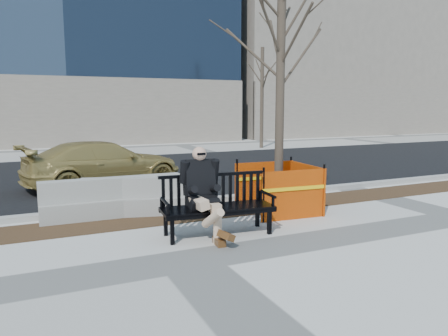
{
  "coord_description": "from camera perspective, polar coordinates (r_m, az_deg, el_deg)",
  "views": [
    {
      "loc": [
        -2.11,
        -5.99,
        2.37
      ],
      "look_at": [
        1.35,
        1.61,
        1.15
      ],
      "focal_mm": 34.3,
      "sensor_mm": 36.0,
      "label": 1
    }
  ],
  "objects": [
    {
      "name": "jersey_barrier_right",
      "position": [
        9.61,
        -9.72,
        -6.06
      ],
      "size": [
        2.98,
        1.28,
        0.84
      ],
      "primitive_type": null,
      "rotation": [
        0.0,
        0.0,
        -0.24
      ],
      "color": "gray",
      "rests_on": "ground"
    },
    {
      "name": "bench",
      "position": [
        8.0,
        -0.83,
        -8.89
      ],
      "size": [
        2.17,
        0.94,
        1.12
      ],
      "primitive_type": null,
      "rotation": [
        0.0,
        0.0,
        -0.09
      ],
      "color": "black",
      "rests_on": "ground"
    },
    {
      "name": "sedan",
      "position": [
        13.18,
        -15.52,
        -2.33
      ],
      "size": [
        4.89,
        2.74,
        1.34
      ],
      "primitive_type": "imported",
      "rotation": [
        0.0,
        0.0,
        1.77
      ],
      "color": "#9E8744",
      "rests_on": "ground"
    },
    {
      "name": "mulch_strip",
      "position": [
        9.16,
        -10.42,
        -6.76
      ],
      "size": [
        40.0,
        1.2,
        0.02
      ],
      "primitive_type": "cube",
      "color": "#47301C",
      "rests_on": "ground"
    },
    {
      "name": "asphalt_street",
      "position": [
        15.13,
        -16.2,
        -0.99
      ],
      "size": [
        60.0,
        10.4,
        0.01
      ],
      "primitive_type": "cube",
      "color": "black",
      "rests_on": "ground"
    },
    {
      "name": "far_tree_right",
      "position": [
        24.28,
        4.99,
        2.71
      ],
      "size": [
        2.64,
        2.64,
        5.97
      ],
      "primitive_type": null,
      "rotation": [
        0.0,
        0.0,
        0.22
      ],
      "color": "#4E4032",
      "rests_on": "ground"
    },
    {
      "name": "jersey_barrier_left",
      "position": [
        9.59,
        -14.46,
        -6.23
      ],
      "size": [
        2.98,
        0.62,
        0.85
      ],
      "primitive_type": null,
      "rotation": [
        0.0,
        0.0,
        -0.01
      ],
      "color": "gray",
      "rests_on": "ground"
    },
    {
      "name": "tree_fence",
      "position": [
        9.76,
        7.19,
        -5.78
      ],
      "size": [
        2.43,
        2.43,
        5.69
      ],
      "primitive_type": null,
      "rotation": [
        0.0,
        0.0,
        -0.07
      ],
      "color": "#D84606",
      "rests_on": "ground"
    },
    {
      "name": "curb",
      "position": [
        10.04,
        -11.76,
        -5.13
      ],
      "size": [
        60.0,
        0.25,
        0.12
      ],
      "primitive_type": "cube",
      "color": "#9E9B93",
      "rests_on": "ground"
    },
    {
      "name": "ground",
      "position": [
        6.78,
        -4.89,
        -12.14
      ],
      "size": [
        120.0,
        120.0,
        0.0
      ],
      "primitive_type": "plane",
      "color": "beige",
      "rests_on": "ground"
    },
    {
      "name": "seated_man",
      "position": [
        7.97,
        -2.98,
        -8.97
      ],
      "size": [
        0.81,
        1.24,
        1.65
      ],
      "primitive_type": null,
      "rotation": [
        0.0,
        0.0,
        -0.09
      ],
      "color": "black",
      "rests_on": "ground"
    }
  ]
}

